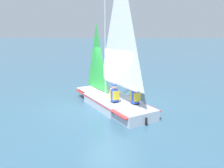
# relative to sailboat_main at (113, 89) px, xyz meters

# --- Properties ---
(ground_plane) EXTENTS (260.00, 260.00, 0.00)m
(ground_plane) POSITION_rel_sailboat_main_xyz_m (0.04, 0.03, -0.81)
(ground_plane) COLOR #38607A
(sailboat_main) EXTENTS (4.59, 3.86, 5.92)m
(sailboat_main) POSITION_rel_sailboat_main_xyz_m (0.00, 0.00, 0.00)
(sailboat_main) COLOR #B2BCCC
(sailboat_main) RESTS_ON ground_plane
(sailor_helm) EXTENTS (0.43, 0.42, 1.16)m
(sailor_helm) POSITION_rel_sailboat_main_xyz_m (-0.63, -0.12, -0.18)
(sailor_helm) COLOR black
(sailor_helm) RESTS_ON ground_plane
(sailor_crew) EXTENTS (0.43, 0.42, 1.16)m
(sailor_crew) POSITION_rel_sailboat_main_xyz_m (-0.78, -0.96, -0.18)
(sailor_crew) COLOR black
(sailor_crew) RESTS_ON ground_plane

